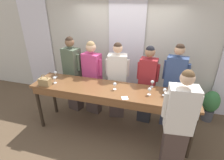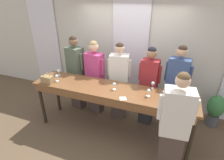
% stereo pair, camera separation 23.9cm
% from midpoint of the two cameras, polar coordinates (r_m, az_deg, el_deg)
% --- Properties ---
extents(ground_plane, '(18.00, 18.00, 0.00)m').
position_cam_midpoint_polar(ground_plane, '(3.96, -2.09, -16.21)').
color(ground_plane, brown).
extents(wall_back, '(12.00, 0.06, 2.80)m').
position_cam_midpoint_polar(wall_back, '(4.44, 3.20, 9.49)').
color(wall_back, beige).
rests_on(wall_back, ground_plane).
extents(curtain_panel_left, '(0.87, 0.03, 2.69)m').
position_cam_midpoint_polar(curtain_panel_left, '(5.53, -24.00, 10.04)').
color(curtain_panel_left, white).
rests_on(curtain_panel_left, ground_plane).
extents(curtain_panel_center, '(0.87, 0.03, 2.69)m').
position_cam_midpoint_polar(curtain_panel_center, '(4.40, 2.98, 8.56)').
color(curtain_panel_center, white).
rests_on(curtain_panel_center, ground_plane).
extents(tasting_bar, '(3.18, 0.69, 1.04)m').
position_cam_midpoint_polar(tasting_bar, '(3.38, -2.49, -4.67)').
color(tasting_bar, brown).
rests_on(tasting_bar, ground_plane).
extents(wine_bottle, '(0.08, 0.08, 0.34)m').
position_cam_midpoint_polar(wine_bottle, '(3.26, 21.30, -3.14)').
color(wine_bottle, black).
rests_on(wine_bottle, tasting_bar).
extents(handbag, '(0.23, 0.13, 0.23)m').
position_cam_midpoint_polar(handbag, '(3.73, -22.78, -0.51)').
color(handbag, '#997A4C').
rests_on(handbag, tasting_bar).
extents(wine_glass_front_left, '(0.07, 0.07, 0.14)m').
position_cam_midpoint_polar(wine_glass_front_left, '(3.18, 14.81, -3.32)').
color(wine_glass_front_left, white).
rests_on(wine_glass_front_left, tasting_bar).
extents(wine_glass_front_mid, '(0.07, 0.07, 0.14)m').
position_cam_midpoint_polar(wine_glass_front_mid, '(4.00, -19.63, 2.22)').
color(wine_glass_front_mid, white).
rests_on(wine_glass_front_mid, tasting_bar).
extents(wine_glass_front_right, '(0.07, 0.07, 0.14)m').
position_cam_midpoint_polar(wine_glass_front_right, '(3.27, -1.17, -1.52)').
color(wine_glass_front_right, white).
rests_on(wine_glass_front_right, tasting_bar).
extents(wine_glass_center_left, '(0.07, 0.07, 0.14)m').
position_cam_midpoint_polar(wine_glass_center_left, '(3.15, 10.06, -3.15)').
color(wine_glass_center_left, white).
rests_on(wine_glass_center_left, tasting_bar).
extents(wine_glass_center_mid, '(0.07, 0.07, 0.14)m').
position_cam_midpoint_polar(wine_glass_center_mid, '(3.13, 17.23, -4.18)').
color(wine_glass_center_mid, white).
rests_on(wine_glass_center_mid, tasting_bar).
extents(wine_glass_center_right, '(0.07, 0.07, 0.14)m').
position_cam_midpoint_polar(wine_glass_center_right, '(3.74, -20.02, 0.47)').
color(wine_glass_center_right, white).
rests_on(wine_glass_center_right, tasting_bar).
extents(wine_glass_back_left, '(0.07, 0.07, 0.14)m').
position_cam_midpoint_polar(wine_glass_back_left, '(3.42, 11.11, -0.74)').
color(wine_glass_back_left, white).
rests_on(wine_glass_back_left, tasting_bar).
extents(napkin, '(0.15, 0.15, 0.00)m').
position_cam_midpoint_polar(napkin, '(3.05, 1.98, -5.96)').
color(napkin, white).
rests_on(napkin, tasting_bar).
extents(guest_olive_jacket, '(0.48, 0.35, 1.85)m').
position_cam_midpoint_polar(guest_olive_jacket, '(4.29, -14.18, 1.75)').
color(guest_olive_jacket, '#473833').
rests_on(guest_olive_jacket, ground_plane).
extents(guest_pink_top, '(0.52, 0.31, 1.79)m').
position_cam_midpoint_polar(guest_pink_top, '(4.09, -8.06, 0.69)').
color(guest_pink_top, '#473833').
rests_on(guest_pink_top, ground_plane).
extents(guest_cream_sweater, '(0.52, 0.32, 1.80)m').
position_cam_midpoint_polar(guest_cream_sweater, '(3.90, -0.02, -0.43)').
color(guest_cream_sweater, '#473833').
rests_on(guest_cream_sweater, ground_plane).
extents(guest_striped_shirt, '(0.46, 0.27, 1.78)m').
position_cam_midpoint_polar(guest_striped_shirt, '(3.79, 9.55, -1.58)').
color(guest_striped_shirt, '#28282D').
rests_on(guest_striped_shirt, ground_plane).
extents(guest_navy_coat, '(0.50, 0.29, 1.86)m').
position_cam_midpoint_polar(guest_navy_coat, '(3.77, 17.71, -2.12)').
color(guest_navy_coat, '#383D51').
rests_on(guest_navy_coat, ground_plane).
extents(host_pouring, '(0.51, 0.29, 1.83)m').
position_cam_midpoint_polar(host_pouring, '(2.76, 18.20, -14.30)').
color(host_pouring, '#473833').
rests_on(host_pouring, ground_plane).
extents(potted_plant, '(0.36, 0.36, 0.76)m').
position_cam_midpoint_polar(potted_plant, '(4.51, 28.17, -7.00)').
color(potted_plant, '#4C4C51').
rests_on(potted_plant, ground_plane).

